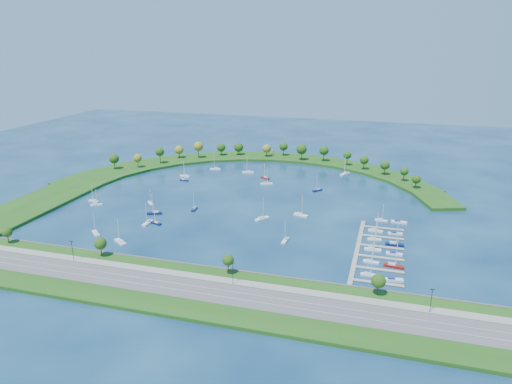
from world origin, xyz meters
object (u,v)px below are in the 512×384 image
(moored_boat_10, at_px, (185,176))
(docked_boat_7, at_px, (395,244))
(moored_boat_3, at_px, (96,204))
(moored_boat_9, at_px, (215,169))
(moored_boat_4, at_px, (262,218))
(docked_boat_10, at_px, (381,220))
(docked_boat_6, at_px, (374,239))
(moored_boat_7, at_px, (265,177))
(moored_boat_11, at_px, (120,241))
(moored_boat_17, at_px, (194,209))
(docked_boat_5, at_px, (394,254))
(moored_boat_12, at_px, (317,190))
(moored_boat_13, at_px, (150,203))
(moored_boat_15, at_px, (266,183))
(docked_boat_3, at_px, (394,265))
(docked_boat_2, at_px, (371,261))
(docked_boat_8, at_px, (375,230))
(moored_boat_1, at_px, (96,233))
(docked_boat_1, at_px, (393,280))
(docked_boat_11, at_px, (399,222))
(dock_system, at_px, (372,251))
(moored_boat_19, at_px, (345,173))
(moored_boat_6, at_px, (184,180))
(moored_boat_18, at_px, (94,201))
(moored_boat_5, at_px, (154,213))
(moored_boat_0, at_px, (301,215))
(moored_boat_8, at_px, (148,222))
(moored_boat_16, at_px, (156,223))
(moored_boat_14, at_px, (248,172))
(docked_boat_4, at_px, (373,249))
(harbor_tower, at_px, (272,152))

(moored_boat_10, xyz_separation_m, docked_boat_7, (158.39, -88.86, 0.04))
(moored_boat_3, distance_m, moored_boat_9, 112.43)
(moored_boat_4, bearing_deg, docked_boat_10, -41.55)
(docked_boat_6, bearing_deg, moored_boat_7, 123.23)
(moored_boat_9, distance_m, moored_boat_10, 30.27)
(moored_boat_11, bearing_deg, moored_boat_17, -73.02)
(moored_boat_17, bearing_deg, moored_boat_7, 156.30)
(docked_boat_5, bearing_deg, moored_boat_7, 136.33)
(moored_boat_12, bearing_deg, docked_boat_6, 67.71)
(docked_boat_7, bearing_deg, moored_boat_13, 171.19)
(moored_boat_15, height_order, docked_boat_3, docked_boat_3)
(moored_boat_13, relative_size, docked_boat_6, 1.00)
(docked_boat_2, relative_size, docked_boat_8, 0.93)
(moored_boat_1, bearing_deg, docked_boat_1, -139.92)
(moored_boat_17, height_order, docked_boat_11, moored_boat_17)
(dock_system, xyz_separation_m, moored_boat_19, (-29.04, 140.98, 0.65))
(moored_boat_10, xyz_separation_m, moored_boat_17, (37.19, -67.89, -0.04))
(moored_boat_6, distance_m, moored_boat_18, 71.69)
(moored_boat_3, relative_size, moored_boat_7, 0.91)
(docked_boat_5, bearing_deg, moored_boat_15, 138.89)
(moored_boat_15, height_order, docked_boat_10, moored_boat_15)
(moored_boat_15, bearing_deg, moored_boat_5, -145.41)
(dock_system, height_order, moored_boat_0, moored_boat_0)
(moored_boat_8, distance_m, moored_boat_16, 4.70)
(moored_boat_15, relative_size, docked_boat_7, 0.93)
(moored_boat_3, height_order, moored_boat_14, moored_boat_14)
(moored_boat_6, height_order, docked_boat_5, moored_boat_6)
(moored_boat_0, bearing_deg, moored_boat_13, -158.72)
(moored_boat_16, xyz_separation_m, docked_boat_1, (132.94, -32.19, -0.22))
(moored_boat_10, relative_size, moored_boat_13, 1.16)
(moored_boat_16, relative_size, docked_boat_5, 1.33)
(docked_boat_10, bearing_deg, docked_boat_4, -86.67)
(moored_boat_4, bearing_deg, moored_boat_1, 154.00)
(moored_boat_16, relative_size, docked_boat_2, 1.00)
(moored_boat_5, height_order, docked_boat_2, moored_boat_5)
(moored_boat_5, xyz_separation_m, moored_boat_15, (49.10, 79.70, -0.01))
(docked_boat_2, bearing_deg, moored_boat_18, 174.07)
(moored_boat_5, relative_size, moored_boat_10, 1.06)
(moored_boat_1, height_order, moored_boat_3, moored_boat_1)
(moored_boat_3, xyz_separation_m, docked_boat_8, (174.58, 5.65, 0.03))
(moored_boat_19, bearing_deg, moored_boat_17, -9.56)
(moored_boat_10, bearing_deg, moored_boat_6, 116.95)
(moored_boat_18, relative_size, docked_boat_2, 1.06)
(moored_boat_8, xyz_separation_m, docked_boat_6, (127.05, 12.81, -0.07))
(moored_boat_10, bearing_deg, moored_boat_18, 72.45)
(harbor_tower, bearing_deg, moored_boat_15, -78.39)
(moored_boat_4, xyz_separation_m, moored_boat_16, (-57.09, -23.92, -0.09))
(moored_boat_6, height_order, moored_boat_13, moored_boat_13)
(moored_boat_1, distance_m, moored_boat_4, 94.03)
(docked_boat_6, bearing_deg, docked_boat_5, -64.80)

